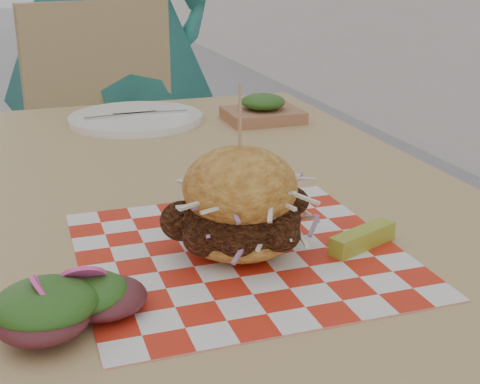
# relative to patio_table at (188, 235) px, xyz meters

# --- Properties ---
(patio_table) EXTENTS (0.80, 1.20, 0.75)m
(patio_table) POSITION_rel_patio_table_xyz_m (0.00, 0.00, 0.00)
(patio_table) COLOR tan
(patio_table) RESTS_ON ground
(patio_chair) EXTENTS (0.49, 0.50, 0.95)m
(patio_chair) POSITION_rel_patio_table_xyz_m (-0.02, 0.90, -0.12)
(patio_chair) COLOR tan
(patio_chair) RESTS_ON ground
(paper_liner) EXTENTS (0.36, 0.36, 0.00)m
(paper_liner) POSITION_rel_patio_table_xyz_m (0.00, -0.25, 0.08)
(paper_liner) COLOR red
(paper_liner) RESTS_ON patio_table
(sandwich) EXTENTS (0.17, 0.17, 0.19)m
(sandwich) POSITION_rel_patio_table_xyz_m (0.00, -0.25, 0.13)
(sandwich) COLOR gold
(sandwich) RESTS_ON paper_liner
(pickle_spear) EXTENTS (0.10, 0.06, 0.02)m
(pickle_spear) POSITION_rel_patio_table_xyz_m (0.14, -0.28, 0.09)
(pickle_spear) COLOR #A5AD32
(pickle_spear) RESTS_ON paper_liner
(side_salad) EXTENTS (0.14, 0.14, 0.05)m
(side_salad) POSITION_rel_patio_table_xyz_m (-0.20, -0.34, 0.09)
(side_salad) COLOR #3F1419
(side_salad) RESTS_ON patio_table
(place_setting) EXTENTS (0.27, 0.27, 0.02)m
(place_setting) POSITION_rel_patio_table_xyz_m (0.00, 0.42, 0.09)
(place_setting) COLOR white
(place_setting) RESTS_ON patio_table
(kraft_tray) EXTENTS (0.15, 0.12, 0.06)m
(kraft_tray) POSITION_rel_patio_table_xyz_m (0.25, 0.34, 0.10)
(kraft_tray) COLOR #9B6646
(kraft_tray) RESTS_ON patio_table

